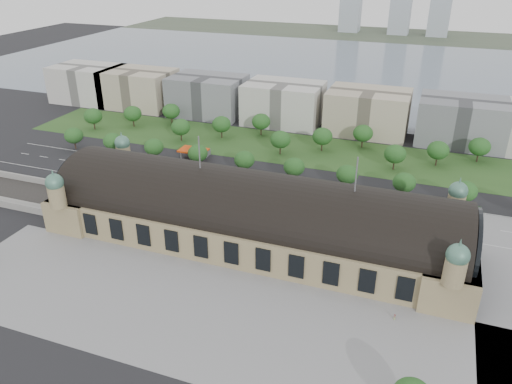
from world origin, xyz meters
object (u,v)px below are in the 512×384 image
(traffic_car_3, at_px, (193,180))
(traffic_car_5, at_px, (359,206))
(traffic_car_0, at_px, (76,168))
(parked_car_5, at_px, (163,191))
(traffic_car_2, at_px, (183,186))
(parked_car_4, at_px, (209,196))
(petrol_station, at_px, (198,151))
(parked_car_2, at_px, (177,191))
(parked_car_6, at_px, (172,195))
(bus_west, at_px, (262,201))
(parked_car_0, at_px, (108,179))
(pedestrian_0, at_px, (395,317))
(bus_mid, at_px, (298,201))
(traffic_car_4, at_px, (329,205))
(traffic_car_6, at_px, (449,234))
(bus_east, at_px, (373,214))
(parked_car_1, at_px, (112,183))
(parked_car_3, at_px, (194,194))

(traffic_car_3, bearing_deg, traffic_car_5, -89.80)
(traffic_car_0, height_order, parked_car_5, traffic_car_0)
(traffic_car_2, bearing_deg, parked_car_4, 71.42)
(traffic_car_0, xyz_separation_m, traffic_car_2, (57.77, -0.36, 0.02))
(petrol_station, bearing_deg, parked_car_2, -77.28)
(parked_car_2, relative_size, parked_car_6, 1.15)
(parked_car_2, bearing_deg, bus_west, 59.42)
(traffic_car_3, bearing_deg, parked_car_0, 108.14)
(parked_car_2, xyz_separation_m, pedestrian_0, (98.20, -51.86, 0.07))
(petrol_station, height_order, bus_mid, petrol_station)
(traffic_car_4, xyz_separation_m, traffic_car_6, (46.80, -7.00, -0.01))
(traffic_car_3, bearing_deg, traffic_car_2, 167.50)
(bus_east, distance_m, pedestrian_0, 59.73)
(traffic_car_2, xyz_separation_m, traffic_car_3, (1.43, 6.64, -0.07))
(traffic_car_4, distance_m, bus_west, 27.84)
(parked_car_2, xyz_separation_m, parked_car_4, (15.25, 0.02, -0.04))
(parked_car_6, bearing_deg, traffic_car_4, 68.63)
(bus_mid, bearing_deg, traffic_car_5, -81.41)
(traffic_car_2, distance_m, parked_car_6, 9.67)
(parked_car_1, relative_size, parked_car_4, 1.07)
(parked_car_2, bearing_deg, parked_car_4, 56.49)
(traffic_car_2, distance_m, parked_car_1, 32.34)
(traffic_car_0, distance_m, bus_east, 141.18)
(traffic_car_5, height_order, parked_car_1, traffic_car_5)
(parked_car_0, height_order, bus_east, bus_east)
(bus_west, bearing_deg, parked_car_0, 90.61)
(traffic_car_0, xyz_separation_m, parked_car_4, (72.84, -6.02, 0.00))
(traffic_car_4, bearing_deg, parked_car_1, -82.52)
(traffic_car_4, relative_size, parked_car_3, 1.18)
(traffic_car_5, bearing_deg, parked_car_6, 107.23)
(traffic_car_3, distance_m, traffic_car_6, 111.01)
(parked_car_0, bearing_deg, parked_car_6, 49.89)
(traffic_car_4, xyz_separation_m, parked_car_0, (-100.61, -9.76, -0.16))
(petrol_station, distance_m, traffic_car_4, 80.55)
(traffic_car_3, relative_size, parked_car_2, 0.89)
(parked_car_0, distance_m, parked_car_2, 35.19)
(traffic_car_5, relative_size, parked_car_5, 1.02)
(parked_car_0, height_order, bus_mid, bus_mid)
(petrol_station, relative_size, parked_car_5, 2.98)
(parked_car_1, bearing_deg, traffic_car_4, 69.83)
(parked_car_1, height_order, bus_east, bus_east)
(parked_car_3, bearing_deg, parked_car_1, -121.76)
(traffic_car_4, xyz_separation_m, bus_west, (-26.72, -7.76, 0.85))
(traffic_car_2, bearing_deg, parked_car_0, -78.90)
(traffic_car_0, bearing_deg, parked_car_5, 82.18)
(parked_car_0, relative_size, bus_west, 0.33)
(petrol_station, distance_m, parked_car_1, 48.36)
(traffic_car_0, distance_m, traffic_car_5, 134.99)
(parked_car_3, distance_m, parked_car_4, 6.73)
(traffic_car_3, height_order, parked_car_6, traffic_car_3)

